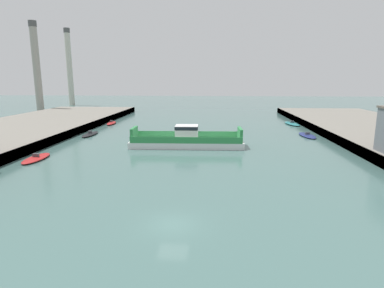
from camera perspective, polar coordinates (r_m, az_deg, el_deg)
ground_plane at (r=26.94m, az=-3.52°, el=-14.24°), size 400.00×400.00×0.00m
chain_ferry at (r=56.06m, az=-0.95°, el=0.74°), size 19.96×6.80×3.73m
moored_boat_mid_left at (r=70.15m, az=20.06°, el=1.48°), size 2.97×7.76×0.89m
moored_boat_mid_right at (r=86.83m, az=17.59°, el=3.52°), size 3.68×8.23×1.01m
moored_boat_far_left at (r=70.59m, az=-17.90°, el=1.70°), size 2.16×7.36×0.94m
moored_boat_far_right at (r=86.27m, az=-14.33°, el=3.67°), size 2.24×6.48×1.05m
moored_boat_upstream_a at (r=52.27m, az=-26.29°, el=-2.30°), size 2.61×6.84×0.94m
smokestack_distant_a at (r=126.23m, az=-26.27°, el=12.72°), size 2.69×2.69×31.22m
smokestack_distant_b at (r=154.80m, az=-21.26°, el=13.12°), size 2.64×2.64×33.43m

